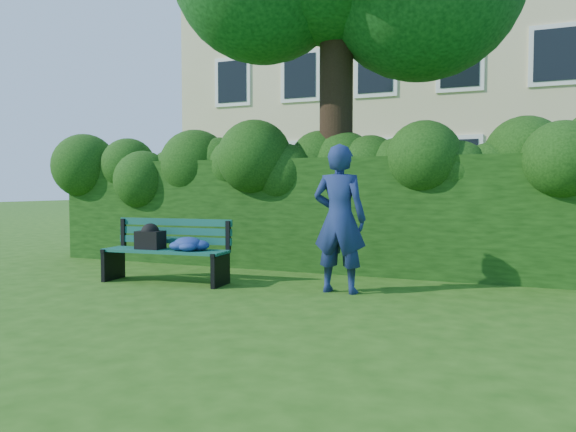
% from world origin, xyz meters
% --- Properties ---
extents(ground, '(80.00, 80.00, 0.00)m').
position_xyz_m(ground, '(0.00, 0.00, 0.00)').
color(ground, '#224C10').
rests_on(ground, ground).
extents(apartment_building, '(16.00, 8.08, 12.00)m').
position_xyz_m(apartment_building, '(-0.00, 13.99, 6.00)').
color(apartment_building, '#C1B881').
rests_on(apartment_building, ground).
extents(hedge, '(10.00, 1.00, 1.80)m').
position_xyz_m(hedge, '(0.00, 2.20, 0.90)').
color(hedge, black).
rests_on(hedge, ground).
extents(park_bench, '(1.85, 0.71, 0.89)m').
position_xyz_m(park_bench, '(-1.61, 0.12, 0.50)').
color(park_bench, '#0E4A3C').
rests_on(park_bench, ground).
extents(man_reading, '(0.69, 0.46, 1.88)m').
position_xyz_m(man_reading, '(0.82, 0.34, 0.94)').
color(man_reading, navy).
rests_on(man_reading, ground).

